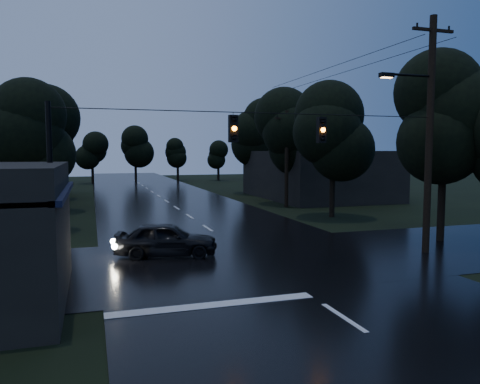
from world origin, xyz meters
TOP-DOWN VIEW (x-y plane):
  - main_road at (0.00, 30.00)m, footprint 12.00×120.00m
  - cross_street at (0.00, 12.00)m, footprint 60.00×9.00m
  - building_far_right at (14.00, 34.00)m, footprint 10.00×14.00m
  - utility_pole_main at (7.41, 11.00)m, footprint 3.50×0.30m
  - utility_pole_far at (8.30, 28.00)m, footprint 2.00×0.30m
  - anchor_pole_left at (-7.50, 11.00)m, footprint 0.18×0.18m
  - span_signals at (0.56, 10.99)m, footprint 15.00×0.37m
  - tree_corner_near at (10.00, 13.00)m, footprint 4.48×4.48m
  - tree_left_a at (-9.00, 22.00)m, footprint 3.92×3.92m
  - tree_left_b at (-9.60, 30.00)m, footprint 4.20×4.20m
  - tree_left_c at (-10.20, 40.00)m, footprint 4.48×4.48m
  - tree_right_a at (9.00, 22.00)m, footprint 4.20×4.20m
  - tree_right_b at (9.60, 30.00)m, footprint 4.48×4.48m
  - tree_right_c at (10.20, 40.00)m, footprint 4.76×4.76m
  - car at (-3.30, 13.70)m, footprint 4.48×2.59m

SIDE VIEW (x-z plane):
  - main_road at x=0.00m, z-range -0.01..0.01m
  - cross_street at x=0.00m, z-range -0.01..0.01m
  - car at x=-3.30m, z-range 0.00..1.43m
  - building_far_right at x=14.00m, z-range 0.00..4.40m
  - anchor_pole_left at x=-7.50m, z-range 0.00..6.00m
  - utility_pole_far at x=8.30m, z-range 0.13..7.63m
  - tree_left_a at x=-9.00m, z-range 1.11..9.37m
  - span_signals at x=0.56m, z-range 4.69..5.80m
  - utility_pole_main at x=7.41m, z-range 0.26..10.26m
  - tree_left_b at x=-9.60m, z-range 1.19..10.04m
  - tree_right_a at x=9.00m, z-range 1.19..10.04m
  - tree_corner_near at x=10.00m, z-range 1.27..10.71m
  - tree_left_c at x=-10.20m, z-range 1.27..10.71m
  - tree_right_b at x=9.60m, z-range 1.27..10.71m
  - tree_right_c at x=10.20m, z-range 1.35..11.38m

